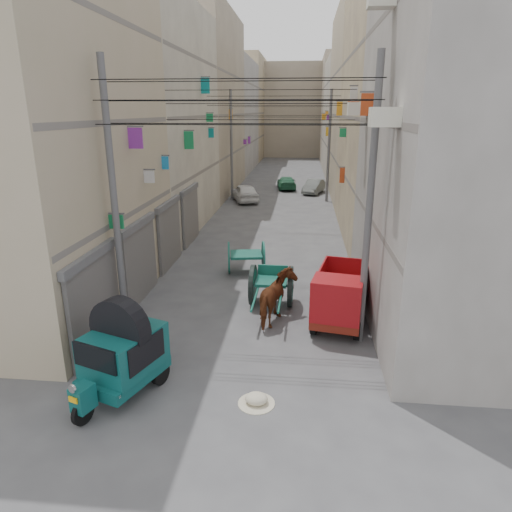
# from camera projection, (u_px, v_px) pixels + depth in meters

# --- Properties ---
(ground) EXTENTS (140.00, 140.00, 0.00)m
(ground) POSITION_uv_depth(u_px,v_px,m) (195.00, 488.00, 8.28)
(ground) COLOR #444446
(ground) RESTS_ON ground
(building_row_left) EXTENTS (8.00, 62.00, 14.00)m
(building_row_left) POSITION_uv_depth(u_px,v_px,m) (192.00, 111.00, 39.43)
(building_row_left) COLOR tan
(building_row_left) RESTS_ON ground
(building_row_right) EXTENTS (8.00, 62.00, 14.00)m
(building_row_right) POSITION_uv_depth(u_px,v_px,m) (380.00, 112.00, 37.87)
(building_row_right) COLOR #A39D98
(building_row_right) RESTS_ON ground
(end_cap_building) EXTENTS (22.00, 10.00, 13.00)m
(end_cap_building) POSITION_uv_depth(u_px,v_px,m) (293.00, 111.00, 68.84)
(end_cap_building) COLOR #A1947F
(end_cap_building) RESTS_ON ground
(shutters_left) EXTENTS (0.18, 14.40, 2.88)m
(shutters_left) POSITION_uv_depth(u_px,v_px,m) (156.00, 244.00, 18.04)
(shutters_left) COLOR #494A4E
(shutters_left) RESTS_ON ground
(signboards) EXTENTS (8.22, 40.52, 5.67)m
(signboards) POSITION_uv_depth(u_px,v_px,m) (274.00, 164.00, 27.76)
(signboards) COLOR purple
(signboards) RESTS_ON ground
(ac_units) EXTENTS (0.70, 6.55, 3.35)m
(ac_units) POSITION_uv_depth(u_px,v_px,m) (372.00, 78.00, 12.93)
(ac_units) COLOR beige
(ac_units) RESTS_ON ground
(utility_poles) EXTENTS (7.40, 22.20, 8.00)m
(utility_poles) POSITION_uv_depth(u_px,v_px,m) (268.00, 163.00, 23.17)
(utility_poles) COLOR #555457
(utility_poles) RESTS_ON ground
(overhead_cables) EXTENTS (7.40, 22.52, 1.12)m
(overhead_cables) POSITION_uv_depth(u_px,v_px,m) (264.00, 105.00, 19.87)
(overhead_cables) COLOR black
(overhead_cables) RESTS_ON ground
(auto_rickshaw) EXTENTS (2.07, 2.74, 1.86)m
(auto_rickshaw) POSITION_uv_depth(u_px,v_px,m) (122.00, 351.00, 10.82)
(auto_rickshaw) COLOR black
(auto_rickshaw) RESTS_ON ground
(tonga_cart) EXTENTS (1.55, 3.17, 1.42)m
(tonga_cart) POSITION_uv_depth(u_px,v_px,m) (272.00, 285.00, 15.90)
(tonga_cart) COLOR black
(tonga_cart) RESTS_ON ground
(mini_truck) EXTENTS (2.09, 3.55, 1.87)m
(mini_truck) POSITION_uv_depth(u_px,v_px,m) (339.00, 300.00, 14.22)
(mini_truck) COLOR black
(mini_truck) RESTS_ON ground
(second_cart) EXTENTS (1.72, 1.58, 1.35)m
(second_cart) POSITION_uv_depth(u_px,v_px,m) (246.00, 256.00, 19.09)
(second_cart) COLOR #125244
(second_cart) RESTS_ON ground
(feed_sack) EXTENTS (0.54, 0.43, 0.27)m
(feed_sack) POSITION_uv_depth(u_px,v_px,m) (256.00, 399.00, 10.63)
(feed_sack) COLOR beige
(feed_sack) RESTS_ON ground
(horse) EXTENTS (1.31, 2.10, 1.65)m
(horse) POSITION_uv_depth(u_px,v_px,m) (277.00, 298.00, 14.56)
(horse) COLOR brown
(horse) RESTS_ON ground
(distant_car_white) EXTENTS (2.74, 4.21, 1.33)m
(distant_car_white) POSITION_uv_depth(u_px,v_px,m) (245.00, 193.00, 34.18)
(distant_car_white) COLOR white
(distant_car_white) RESTS_ON ground
(distant_car_grey) EXTENTS (2.06, 3.54, 1.10)m
(distant_car_grey) POSITION_uv_depth(u_px,v_px,m) (314.00, 187.00, 37.60)
(distant_car_grey) COLOR #5C615E
(distant_car_grey) RESTS_ON ground
(distant_car_green) EXTENTS (1.87, 3.83, 1.07)m
(distant_car_green) POSITION_uv_depth(u_px,v_px,m) (286.00, 183.00, 39.66)
(distant_car_green) COLOR #226440
(distant_car_green) RESTS_ON ground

